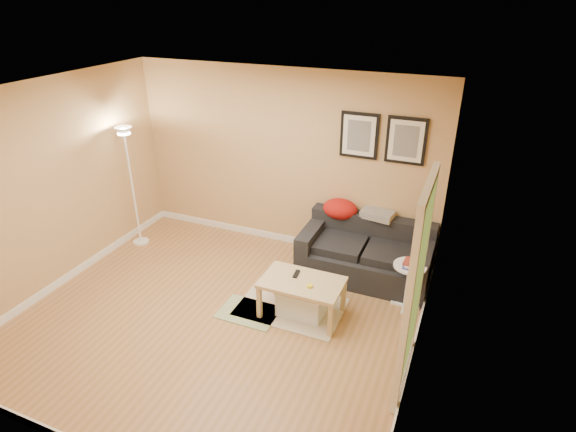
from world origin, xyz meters
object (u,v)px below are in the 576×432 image
object	(u,v)px
floor_lamp	(133,191)
book_stack	(411,264)
sofa	(365,251)
coffee_table	(302,298)
storage_bin	(302,301)
side_table	(407,286)

from	to	relation	value
floor_lamp	book_stack	bearing A→B (deg)	-1.09
sofa	coffee_table	xyz separation A→B (m)	(-0.48, -1.10, -0.14)
coffee_table	book_stack	distance (m)	1.33
coffee_table	book_stack	bearing A→B (deg)	32.61
storage_bin	sofa	bearing A→B (deg)	65.97
book_stack	floor_lamp	bearing A→B (deg)	167.38
side_table	book_stack	size ratio (longest dim) A/B	2.81
side_table	book_stack	world-z (taller)	book_stack
side_table	coffee_table	bearing A→B (deg)	-150.91
sofa	storage_bin	size ratio (longest dim) A/B	3.05
storage_bin	floor_lamp	xyz separation A→B (m)	(-2.90, 0.66, 0.69)
storage_bin	book_stack	size ratio (longest dim) A/B	2.63
book_stack	floor_lamp	distance (m)	4.03
floor_lamp	coffee_table	bearing A→B (deg)	-13.19
floor_lamp	storage_bin	bearing A→B (deg)	-12.75
floor_lamp	side_table	bearing A→B (deg)	-0.84
storage_bin	floor_lamp	size ratio (longest dim) A/B	0.31
coffee_table	side_table	world-z (taller)	side_table
book_stack	floor_lamp	xyz separation A→B (m)	(-4.03, 0.08, 0.23)
storage_bin	book_stack	xyz separation A→B (m)	(1.13, 0.58, 0.46)
sofa	coffee_table	world-z (taller)	sofa
side_table	book_stack	bearing A→B (deg)	-73.65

